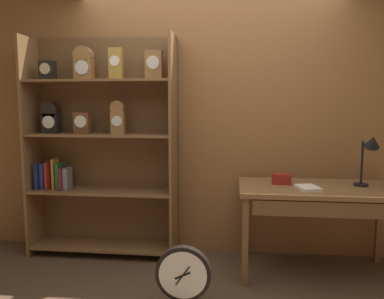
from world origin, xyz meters
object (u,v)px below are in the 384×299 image
at_px(bookshelf, 98,143).
at_px(open_repair_manual, 308,188).
at_px(workbench, 319,197).
at_px(desk_lamp, 370,150).
at_px(toolbox_small, 281,179).
at_px(round_clock_large, 183,275).

relative_size(bookshelf, open_repair_manual, 9.60).
bearing_deg(workbench, desk_lamp, 7.71).
distance_m(bookshelf, workbench, 2.09).
height_order(bookshelf, desk_lamp, bookshelf).
bearing_deg(bookshelf, open_repair_manual, -10.87).
distance_m(desk_lamp, toolbox_small, 0.77).
bearing_deg(bookshelf, round_clock_large, -43.46).
height_order(workbench, open_repair_manual, open_repair_manual).
relative_size(bookshelf, toolbox_small, 13.26).
bearing_deg(bookshelf, desk_lamp, -5.01).
bearing_deg(round_clock_large, open_repair_manual, 29.10).
xyz_separation_m(bookshelf, round_clock_large, (0.96, -0.91, -0.87)).
xyz_separation_m(toolbox_small, open_repair_manual, (0.19, -0.18, -0.03)).
distance_m(workbench, open_repair_manual, 0.18).
height_order(open_repair_manual, round_clock_large, open_repair_manual).
bearing_deg(round_clock_large, bookshelf, 136.54).
height_order(bookshelf, open_repair_manual, bookshelf).
xyz_separation_m(desk_lamp, open_repair_manual, (-0.52, -0.15, -0.30)).
distance_m(desk_lamp, open_repair_manual, 0.62).
relative_size(open_repair_manual, round_clock_large, 0.49).
relative_size(workbench, round_clock_large, 3.00).
bearing_deg(bookshelf, toolbox_small, -6.09).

